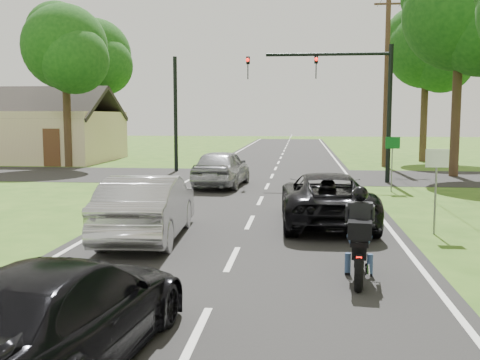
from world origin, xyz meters
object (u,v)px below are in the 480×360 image
object	(u,v)px
sign_white	(437,170)
utility_pole_far	(386,78)
motorcycle_rider	(359,244)
dark_car_behind	(62,313)
silver_suv	(222,168)
dark_suv	(326,198)
sign_green	(392,151)
traffic_signal	(347,88)
silver_sedan	(147,207)

from	to	relation	value
sign_white	utility_pole_far	bearing A→B (deg)	85.49
motorcycle_rider	dark_car_behind	distance (m)	5.44
silver_suv	dark_car_behind	bearing A→B (deg)	95.93
dark_suv	utility_pole_far	size ratio (longest dim) A/B	0.51
sign_green	motorcycle_rider	bearing A→B (deg)	-101.44
motorcycle_rider	silver_suv	bearing A→B (deg)	114.21
motorcycle_rider	traffic_signal	size ratio (longest dim) A/B	0.31
motorcycle_rider	sign_white	bearing A→B (deg)	67.57
silver_sedan	sign_green	size ratio (longest dim) A/B	2.19
dark_suv	traffic_signal	bearing A→B (deg)	-99.61
silver_sedan	sign_green	bearing A→B (deg)	-130.83
silver_sedan	sign_white	xyz separation A→B (m)	(6.94, 1.30, 0.82)
motorcycle_rider	sign_green	bearing A→B (deg)	84.44
dark_car_behind	sign_green	xyz separation A→B (m)	(6.26, 16.13, 0.94)
silver_sedan	sign_white	size ratio (longest dim) A/B	2.19
sign_green	traffic_signal	bearing A→B (deg)	117.38
silver_sedan	sign_white	distance (m)	7.11
sign_green	silver_suv	bearing A→B (deg)	173.43
utility_pole_far	motorcycle_rider	bearing A→B (deg)	-99.22
silver_sedan	utility_pole_far	xyz separation A→B (m)	(8.44, 20.32, 4.31)
dark_car_behind	silver_sedan	bearing A→B (deg)	-77.12
utility_pole_far	sign_green	xyz separation A→B (m)	(-1.30, -11.02, -3.49)
dark_car_behind	traffic_signal	xyz separation A→B (m)	(4.70, 19.14, 3.47)
silver_sedan	traffic_signal	bearing A→B (deg)	-117.67
dark_suv	silver_sedan	world-z (taller)	silver_sedan
motorcycle_rider	silver_sedan	xyz separation A→B (m)	(-4.67, 2.92, 0.10)
motorcycle_rider	silver_sedan	distance (m)	5.51
silver_sedan	traffic_signal	size ratio (longest dim) A/B	0.73
silver_sedan	motorcycle_rider	bearing A→B (deg)	144.62
motorcycle_rider	silver_suv	size ratio (longest dim) A/B	0.44
traffic_signal	sign_white	size ratio (longest dim) A/B	3.00
silver_suv	sign_white	size ratio (longest dim) A/B	2.13
dark_suv	traffic_signal	distance (m)	10.61
sign_white	sign_green	xyz separation A→B (m)	(0.20, 8.00, 0.00)
motorcycle_rider	utility_pole_far	world-z (taller)	utility_pole_far
silver_suv	sign_green	bearing A→B (deg)	177.61
dark_suv	sign_white	world-z (taller)	sign_white
motorcycle_rider	dark_suv	bearing A→B (deg)	99.78
silver_sedan	silver_suv	world-z (taller)	silver_suv
dark_car_behind	sign_white	size ratio (longest dim) A/B	2.11
utility_pole_far	sign_white	distance (m)	19.39
motorcycle_rider	sign_green	world-z (taller)	sign_green
silver_sedan	utility_pole_far	bearing A→B (deg)	-115.86
silver_suv	traffic_signal	bearing A→B (deg)	-152.62
motorcycle_rider	utility_pole_far	distance (m)	23.95
silver_sedan	sign_green	distance (m)	11.75
silver_sedan	dark_car_behind	world-z (taller)	silver_sedan
traffic_signal	dark_suv	bearing A→B (deg)	-97.27
silver_suv	sign_green	xyz separation A→B (m)	(6.78, -0.78, 0.81)
silver_suv	traffic_signal	world-z (taller)	traffic_signal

